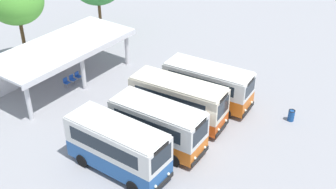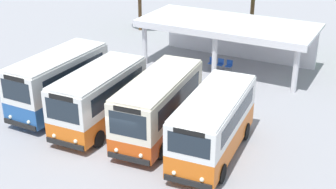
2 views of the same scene
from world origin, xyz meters
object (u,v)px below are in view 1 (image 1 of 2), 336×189
object	(u,v)px
city_bus_second_in_row	(158,124)
litter_bin_apron	(291,115)
city_bus_nearest_orange	(118,146)
waiting_chair_end_by_column	(66,82)
waiting_chair_middle_seat	(78,76)
city_bus_middle_cream	(178,100)
city_bus_fourth_amber	(208,84)
waiting_chair_second_from_end	(72,79)

from	to	relation	value
city_bus_second_in_row	litter_bin_apron	distance (m)	10.37
city_bus_nearest_orange	litter_bin_apron	size ratio (longest dim) A/B	7.59
waiting_chair_end_by_column	litter_bin_apron	xyz separation A→B (m)	(6.23, -17.30, -0.07)
city_bus_nearest_orange	waiting_chair_middle_seat	xyz separation A→B (m)	(6.60, 10.44, -1.34)
waiting_chair_middle_seat	city_bus_middle_cream	bearing A→B (deg)	-89.78
litter_bin_apron	city_bus_second_in_row	bearing A→B (deg)	142.67
waiting_chair_end_by_column	litter_bin_apron	world-z (taller)	litter_bin_apron
waiting_chair_middle_seat	city_bus_nearest_orange	bearing A→B (deg)	-122.32
city_bus_second_in_row	waiting_chair_middle_seat	distance (m)	11.60
city_bus_middle_cream	city_bus_fourth_amber	bearing A→B (deg)	-8.93
city_bus_middle_cream	city_bus_nearest_orange	bearing A→B (deg)	-179.84
city_bus_fourth_amber	waiting_chair_second_from_end	bearing A→B (deg)	110.22
city_bus_second_in_row	city_bus_nearest_orange	bearing A→B (deg)	169.53
litter_bin_apron	city_bus_nearest_orange	bearing A→B (deg)	149.22
city_bus_second_in_row	city_bus_fourth_amber	xyz separation A→B (m)	(6.64, 0.11, -0.04)
waiting_chair_second_from_end	litter_bin_apron	bearing A→B (deg)	-72.16
waiting_chair_end_by_column	waiting_chair_middle_seat	size ratio (longest dim) A/B	1.00
city_bus_nearest_orange	city_bus_fourth_amber	size ratio (longest dim) A/B	0.96
city_bus_middle_cream	litter_bin_apron	xyz separation A→B (m)	(4.86, -6.87, -1.35)
city_bus_middle_cream	city_bus_fourth_amber	size ratio (longest dim) A/B	1.03
city_bus_middle_cream	litter_bin_apron	size ratio (longest dim) A/B	8.14
waiting_chair_second_from_end	city_bus_nearest_orange	bearing A→B (deg)	-119.67
city_bus_nearest_orange	city_bus_second_in_row	size ratio (longest dim) A/B	1.03
city_bus_nearest_orange	city_bus_second_in_row	world-z (taller)	city_bus_nearest_orange
city_bus_fourth_amber	waiting_chair_middle_seat	size ratio (longest dim) A/B	8.26
city_bus_second_in_row	waiting_chair_second_from_end	world-z (taller)	city_bus_second_in_row
waiting_chair_second_from_end	city_bus_middle_cream	bearing A→B (deg)	-86.13
city_bus_middle_cream	waiting_chair_middle_seat	xyz separation A→B (m)	(-0.04, 10.42, -1.28)
waiting_chair_second_from_end	city_bus_fourth_amber	bearing A→B (deg)	-69.78
waiting_chair_end_by_column	city_bus_fourth_amber	bearing A→B (deg)	-66.81
city_bus_fourth_amber	waiting_chair_end_by_column	distance (m)	11.97
city_bus_nearest_orange	litter_bin_apron	xyz separation A→B (m)	(11.50, -6.85, -1.41)
waiting_chair_end_by_column	waiting_chair_second_from_end	xyz separation A→B (m)	(0.66, -0.02, 0.00)
waiting_chair_middle_seat	litter_bin_apron	xyz separation A→B (m)	(4.90, -17.29, -0.07)
city_bus_second_in_row	waiting_chair_middle_seat	size ratio (longest dim) A/B	7.72
city_bus_middle_cream	waiting_chair_second_from_end	xyz separation A→B (m)	(-0.70, 10.41, -1.28)
city_bus_second_in_row	litter_bin_apron	size ratio (longest dim) A/B	7.38
city_bus_nearest_orange	city_bus_fourth_amber	world-z (taller)	city_bus_nearest_orange
city_bus_nearest_orange	city_bus_middle_cream	world-z (taller)	city_bus_nearest_orange
city_bus_nearest_orange	waiting_chair_end_by_column	xyz separation A→B (m)	(5.28, 10.44, -1.34)
city_bus_second_in_row	city_bus_fourth_amber	bearing A→B (deg)	0.95
city_bus_second_in_row	waiting_chair_second_from_end	size ratio (longest dim) A/B	7.72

